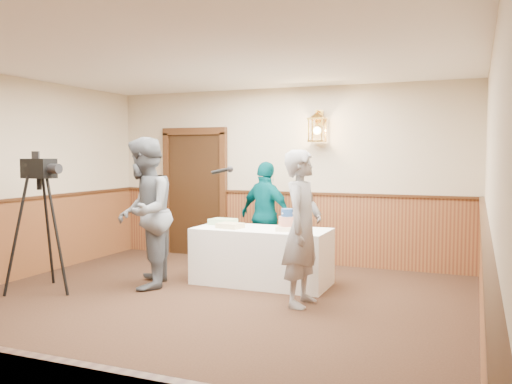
{
  "coord_description": "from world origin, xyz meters",
  "views": [
    {
      "loc": [
        2.89,
        -4.77,
        1.74
      ],
      "look_at": [
        0.25,
        1.7,
        1.25
      ],
      "focal_mm": 38.0,
      "sensor_mm": 36.0,
      "label": 1
    }
  ],
  "objects_px": {
    "display_table": "(262,256)",
    "sheet_cake_yellow": "(230,226)",
    "interviewer": "(144,213)",
    "tv_camera_rig": "(41,232)",
    "sheet_cake_green": "(223,222)",
    "tiered_cake": "(287,222)",
    "assistant_p": "(266,215)",
    "baker": "(302,228)"
  },
  "relations": [
    {
      "from": "display_table",
      "to": "sheet_cake_yellow",
      "type": "relative_size",
      "value": 5.64
    },
    {
      "from": "interviewer",
      "to": "tv_camera_rig",
      "type": "height_order",
      "value": "interviewer"
    },
    {
      "from": "display_table",
      "to": "sheet_cake_yellow",
      "type": "height_order",
      "value": "sheet_cake_yellow"
    },
    {
      "from": "sheet_cake_yellow",
      "to": "sheet_cake_green",
      "type": "bearing_deg",
      "value": 130.12
    },
    {
      "from": "tiered_cake",
      "to": "interviewer",
      "type": "relative_size",
      "value": 0.17
    },
    {
      "from": "sheet_cake_yellow",
      "to": "sheet_cake_green",
      "type": "height_order",
      "value": "sheet_cake_green"
    },
    {
      "from": "sheet_cake_green",
      "to": "tv_camera_rig",
      "type": "distance_m",
      "value": 2.39
    },
    {
      "from": "sheet_cake_green",
      "to": "interviewer",
      "type": "xyz_separation_m",
      "value": [
        -0.69,
        -0.93,
        0.19
      ]
    },
    {
      "from": "interviewer",
      "to": "assistant_p",
      "type": "height_order",
      "value": "interviewer"
    },
    {
      "from": "tiered_cake",
      "to": "baker",
      "type": "relative_size",
      "value": 0.18
    },
    {
      "from": "sheet_cake_yellow",
      "to": "sheet_cake_green",
      "type": "xyz_separation_m",
      "value": [
        -0.25,
        0.29,
        0.01
      ]
    },
    {
      "from": "sheet_cake_yellow",
      "to": "tv_camera_rig",
      "type": "distance_m",
      "value": 2.41
    },
    {
      "from": "display_table",
      "to": "assistant_p",
      "type": "xyz_separation_m",
      "value": [
        -0.29,
        0.92,
        0.44
      ]
    },
    {
      "from": "interviewer",
      "to": "sheet_cake_yellow",
      "type": "bearing_deg",
      "value": 100.62
    },
    {
      "from": "tiered_cake",
      "to": "sheet_cake_yellow",
      "type": "height_order",
      "value": "tiered_cake"
    },
    {
      "from": "display_table",
      "to": "assistant_p",
      "type": "height_order",
      "value": "assistant_p"
    },
    {
      "from": "tiered_cake",
      "to": "tv_camera_rig",
      "type": "height_order",
      "value": "tv_camera_rig"
    },
    {
      "from": "sheet_cake_yellow",
      "to": "baker",
      "type": "relative_size",
      "value": 0.18
    },
    {
      "from": "sheet_cake_green",
      "to": "baker",
      "type": "distance_m",
      "value": 1.75
    },
    {
      "from": "display_table",
      "to": "sheet_cake_green",
      "type": "bearing_deg",
      "value": 165.32
    },
    {
      "from": "sheet_cake_green",
      "to": "assistant_p",
      "type": "relative_size",
      "value": 0.21
    },
    {
      "from": "sheet_cake_green",
      "to": "baker",
      "type": "relative_size",
      "value": 0.19
    },
    {
      "from": "interviewer",
      "to": "baker",
      "type": "bearing_deg",
      "value": 65.85
    },
    {
      "from": "display_table",
      "to": "sheet_cake_yellow",
      "type": "bearing_deg",
      "value": -163.27
    },
    {
      "from": "baker",
      "to": "tv_camera_rig",
      "type": "xyz_separation_m",
      "value": [
        -3.24,
        -0.65,
        -0.14
      ]
    },
    {
      "from": "sheet_cake_yellow",
      "to": "interviewer",
      "type": "xyz_separation_m",
      "value": [
        -0.93,
        -0.63,
        0.2
      ]
    },
    {
      "from": "tiered_cake",
      "to": "tv_camera_rig",
      "type": "relative_size",
      "value": 0.2
    },
    {
      "from": "baker",
      "to": "display_table",
      "type": "bearing_deg",
      "value": 48.73
    },
    {
      "from": "assistant_p",
      "to": "tv_camera_rig",
      "type": "xyz_separation_m",
      "value": [
        -2.14,
        -2.35,
        -0.06
      ]
    },
    {
      "from": "sheet_cake_yellow",
      "to": "tv_camera_rig",
      "type": "bearing_deg",
      "value": -147.09
    },
    {
      "from": "interviewer",
      "to": "assistant_p",
      "type": "relative_size",
      "value": 1.2
    },
    {
      "from": "display_table",
      "to": "baker",
      "type": "distance_m",
      "value": 1.24
    },
    {
      "from": "sheet_cake_green",
      "to": "tv_camera_rig",
      "type": "xyz_separation_m",
      "value": [
        -1.78,
        -1.6,
        -0.03
      ]
    },
    {
      "from": "display_table",
      "to": "tiered_cake",
      "type": "xyz_separation_m",
      "value": [
        0.38,
        -0.06,
        0.49
      ]
    },
    {
      "from": "sheet_cake_yellow",
      "to": "assistant_p",
      "type": "height_order",
      "value": "assistant_p"
    },
    {
      "from": "tiered_cake",
      "to": "sheet_cake_yellow",
      "type": "bearing_deg",
      "value": -175.31
    },
    {
      "from": "baker",
      "to": "tv_camera_rig",
      "type": "height_order",
      "value": "baker"
    },
    {
      "from": "assistant_p",
      "to": "sheet_cake_yellow",
      "type": "bearing_deg",
      "value": 103.78
    },
    {
      "from": "assistant_p",
      "to": "tv_camera_rig",
      "type": "relative_size",
      "value": 0.97
    },
    {
      "from": "baker",
      "to": "assistant_p",
      "type": "height_order",
      "value": "baker"
    },
    {
      "from": "display_table",
      "to": "tv_camera_rig",
      "type": "distance_m",
      "value": 2.85
    },
    {
      "from": "display_table",
      "to": "interviewer",
      "type": "relative_size",
      "value": 0.92
    }
  ]
}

